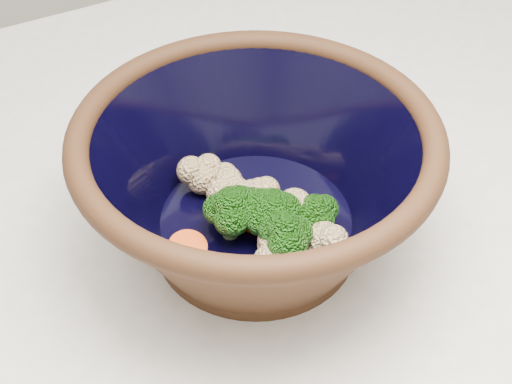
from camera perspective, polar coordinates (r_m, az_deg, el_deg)
mixing_bowl at (r=0.60m, az=0.00°, el=0.90°), size 0.38×0.38×0.13m
vegetable_pile at (r=0.60m, az=0.41°, el=-1.59°), size 0.14×0.15×0.05m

